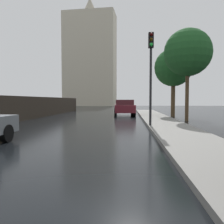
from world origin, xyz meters
TOP-DOWN VIEW (x-y plane):
  - car_maroon_mid_road at (2.59, 20.28)m, footprint 2.07×4.12m
  - traffic_light at (4.11, 10.88)m, footprint 0.26×0.39m
  - street_tree_near at (6.86, 19.47)m, footprint 3.29×3.29m
  - street_tree_mid at (7.03, 15.35)m, footprint 3.25×3.25m
  - distant_tower at (-6.83, 57.11)m, footprint 13.20×7.35m

SIDE VIEW (x-z plane):
  - car_maroon_mid_road at x=2.59m, z-range 0.04..1.51m
  - traffic_light at x=4.11m, z-range 1.02..5.70m
  - street_tree_near at x=6.86m, z-range 1.29..7.21m
  - street_tree_mid at x=7.03m, z-range 1.52..7.85m
  - distant_tower at x=-6.83m, z-range -1.62..25.47m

